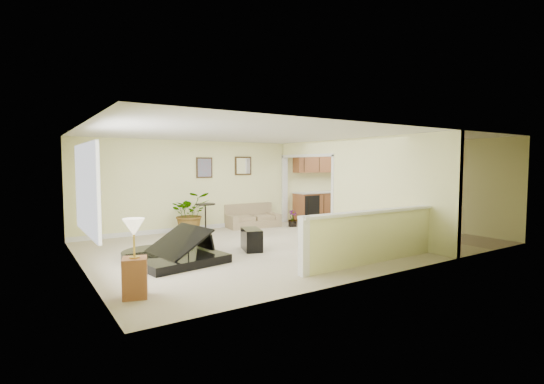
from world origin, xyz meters
TOP-DOWN VIEW (x-y plane):
  - floor at (0.00, 0.00)m, footprint 9.00×9.00m
  - back_wall at (0.00, 3.00)m, footprint 9.00×0.04m
  - front_wall at (0.00, -3.00)m, footprint 9.00×0.04m
  - left_wall at (-4.50, 0.00)m, footprint 0.04×6.00m
  - right_wall at (4.50, 0.00)m, footprint 0.04×6.00m
  - ceiling at (0.00, 0.00)m, footprint 9.00×6.00m
  - kitchen_vinyl at (3.15, 0.00)m, footprint 2.70×6.00m
  - interior_partition at (1.80, 0.25)m, footprint 0.18×5.99m
  - pony_half_wall at (0.08, -2.30)m, footprint 3.42×0.22m
  - left_window at (-4.49, -0.50)m, footprint 0.05×2.15m
  - wall_art_left at (-0.95, 2.97)m, footprint 0.48×0.04m
  - wall_mirror at (0.30, 2.97)m, footprint 0.55×0.04m
  - kitchen_cabinets at (3.19, 2.73)m, footprint 2.36×0.65m
  - piano at (-2.97, -0.17)m, footprint 1.96×2.00m
  - piano_bench at (-1.22, -0.12)m, footprint 0.55×0.77m
  - loveseat at (0.41, 2.70)m, footprint 1.63×1.03m
  - accent_table at (-1.13, 2.51)m, footprint 0.54×0.54m
  - palm_plant at (-1.59, 2.45)m, footprint 1.14×1.03m
  - small_plant at (1.42, 2.00)m, footprint 0.28×0.28m
  - lamp_stand at (-4.10, -1.85)m, footprint 0.40×0.40m

SIDE VIEW (x-z plane):
  - floor at x=0.00m, z-range 0.00..0.00m
  - kitchen_vinyl at x=3.15m, z-range 0.00..0.01m
  - small_plant at x=1.42m, z-range -0.04..0.45m
  - piano_bench at x=-1.22m, z-range 0.00..0.46m
  - loveseat at x=0.41m, z-range -0.11..0.77m
  - lamp_stand at x=-4.10m, z-range -0.08..1.02m
  - accent_table at x=-1.13m, z-range 0.11..0.89m
  - pony_half_wall at x=0.08m, z-range 0.02..1.02m
  - palm_plant at x=-1.59m, z-range -0.01..1.12m
  - piano at x=-2.97m, z-range -0.12..1.33m
  - kitchen_cabinets at x=3.19m, z-range -0.29..2.03m
  - interior_partition at x=1.80m, z-range -0.03..2.47m
  - back_wall at x=0.00m, z-range 0.00..2.50m
  - front_wall at x=0.00m, z-range 0.00..2.50m
  - left_wall at x=-4.50m, z-range 0.00..2.50m
  - right_wall at x=4.50m, z-range 0.00..2.50m
  - left_window at x=-4.49m, z-range 0.73..2.17m
  - wall_art_left at x=-0.95m, z-range 1.46..2.04m
  - wall_mirror at x=0.30m, z-range 1.52..2.08m
  - ceiling at x=0.00m, z-range 2.48..2.52m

